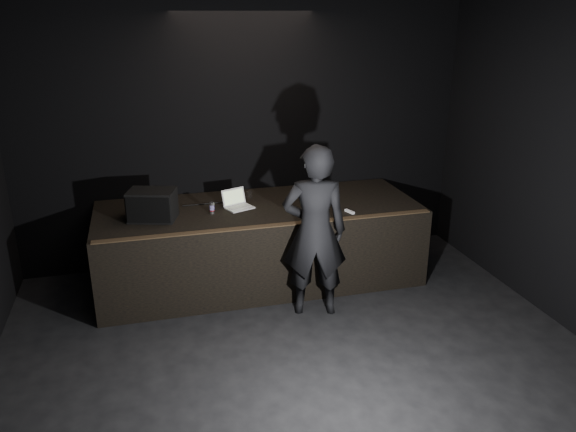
% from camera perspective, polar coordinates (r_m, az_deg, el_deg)
% --- Properties ---
extents(ground, '(7.00, 7.00, 0.00)m').
position_cam_1_polar(ground, '(5.18, 3.98, -19.37)').
color(ground, black).
rests_on(ground, ground).
extents(room_walls, '(6.10, 7.10, 3.52)m').
position_cam_1_polar(room_walls, '(4.20, 4.64, 2.47)').
color(room_walls, black).
rests_on(room_walls, ground).
extents(stage_riser, '(4.00, 1.50, 1.00)m').
position_cam_1_polar(stage_riser, '(7.20, -2.92, -2.76)').
color(stage_riser, black).
rests_on(stage_riser, ground).
extents(riser_lip, '(3.92, 0.10, 0.01)m').
position_cam_1_polar(riser_lip, '(6.37, -1.64, -0.96)').
color(riser_lip, brown).
rests_on(riser_lip, stage_riser).
extents(stage_monitor, '(0.61, 0.52, 0.35)m').
position_cam_1_polar(stage_monitor, '(6.70, -13.63, 1.09)').
color(stage_monitor, black).
rests_on(stage_monitor, stage_riser).
extents(cable, '(0.80, 0.03, 0.02)m').
position_cam_1_polar(cable, '(7.17, -7.49, 1.31)').
color(cable, black).
rests_on(cable, stage_riser).
extents(laptop, '(0.40, 0.38, 0.22)m').
position_cam_1_polar(laptop, '(6.99, -5.20, 1.34)').
color(laptop, white).
rests_on(laptop, stage_riser).
extents(beer_can, '(0.06, 0.06, 0.14)m').
position_cam_1_polar(beer_can, '(6.80, -7.74, 0.82)').
color(beer_can, silver).
rests_on(beer_can, stage_riser).
extents(plastic_cup, '(0.08, 0.08, 0.10)m').
position_cam_1_polar(plastic_cup, '(7.32, -3.94, 2.18)').
color(plastic_cup, white).
rests_on(plastic_cup, stage_riser).
extents(wii_remote, '(0.08, 0.15, 0.03)m').
position_cam_1_polar(wii_remote, '(6.82, 6.28, 0.45)').
color(wii_remote, white).
rests_on(wii_remote, stage_riser).
extents(person, '(0.81, 0.61, 1.98)m').
position_cam_1_polar(person, '(6.24, 2.71, -1.59)').
color(person, black).
rests_on(person, ground).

